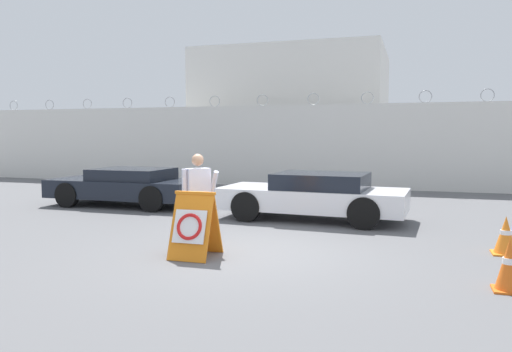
# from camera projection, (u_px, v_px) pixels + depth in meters

# --- Properties ---
(ground_plane) EXTENTS (90.00, 90.00, 0.00)m
(ground_plane) POSITION_uv_depth(u_px,v_px,m) (247.00, 252.00, 8.80)
(ground_plane) COLOR #5B5B5E
(perimeter_wall) EXTENTS (36.00, 0.30, 3.69)m
(perimeter_wall) POSITION_uv_depth(u_px,v_px,m) (339.00, 146.00, 19.25)
(perimeter_wall) COLOR silver
(perimeter_wall) RESTS_ON ground_plane
(building_block) EXTENTS (8.84, 7.07, 6.14)m
(building_block) POSITION_uv_depth(u_px,v_px,m) (295.00, 115.00, 25.39)
(building_block) COLOR silver
(building_block) RESTS_ON ground_plane
(barricade_sign) EXTENTS (0.73, 0.83, 1.12)m
(barricade_sign) POSITION_uv_depth(u_px,v_px,m) (194.00, 225.00, 8.40)
(barricade_sign) COLOR orange
(barricade_sign) RESTS_ON ground_plane
(security_guard) EXTENTS (0.63, 0.51, 1.72)m
(security_guard) POSITION_uv_depth(u_px,v_px,m) (198.00, 196.00, 9.11)
(security_guard) COLOR #232838
(security_guard) RESTS_ON ground_plane
(traffic_cone_near) EXTENTS (0.38, 0.38, 0.71)m
(traffic_cone_near) POSITION_uv_depth(u_px,v_px,m) (509.00, 265.00, 6.57)
(traffic_cone_near) COLOR orange
(traffic_cone_near) RESTS_ON ground_plane
(traffic_cone_mid) EXTENTS (0.43, 0.43, 0.67)m
(traffic_cone_mid) POSITION_uv_depth(u_px,v_px,m) (506.00, 236.00, 8.60)
(traffic_cone_mid) COLOR orange
(traffic_cone_mid) RESTS_ON ground_plane
(parked_car_front_coupe) EXTENTS (4.41, 2.01, 1.09)m
(parked_car_front_coupe) POSITION_uv_depth(u_px,v_px,m) (127.00, 186.00, 14.56)
(parked_car_front_coupe) COLOR black
(parked_car_front_coupe) RESTS_ON ground_plane
(parked_car_rear_sedan) EXTENTS (4.58, 2.15, 1.14)m
(parked_car_rear_sedan) POSITION_uv_depth(u_px,v_px,m) (314.00, 195.00, 12.13)
(parked_car_rear_sedan) COLOR black
(parked_car_rear_sedan) RESTS_ON ground_plane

